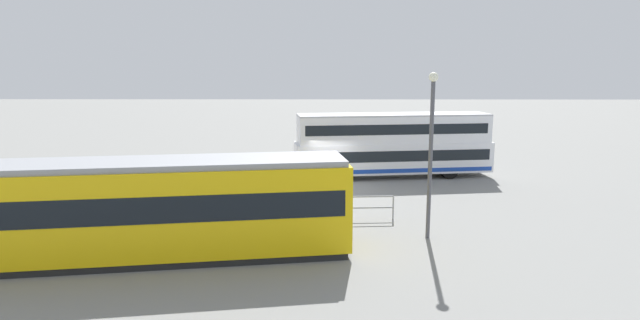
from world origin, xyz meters
The scene contains 7 objects.
ground_plane centered at (0.00, 0.00, 0.00)m, with size 160.00×160.00×0.00m, color gray.
double_decker_bus centered at (-3.75, -3.09, 1.98)m, with size 12.09×4.05×3.86m.
tram_yellow centered at (6.17, 10.66, 1.81)m, with size 13.54×4.66×3.48m.
pedestrian_near_railing centered at (4.16, 3.62, 1.04)m, with size 0.36×0.36×1.79m.
pedestrian_railing centered at (1.14, 6.20, 0.74)m, with size 7.62×0.57×1.08m.
info_sign centered at (5.52, 5.83, 1.53)m, with size 0.97×0.32×2.24m.
street_lamp centered at (-3.68, 8.44, 3.79)m, with size 0.36×0.36×6.43m.
Camera 1 is at (0.35, 27.93, 6.62)m, focal length 29.02 mm.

